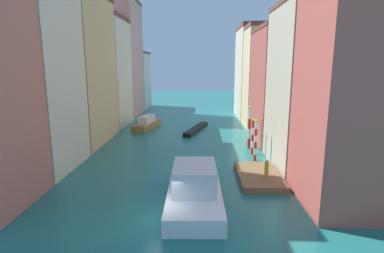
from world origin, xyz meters
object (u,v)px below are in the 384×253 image
object	(u,v)px
waterfront_dock	(259,176)
gondola_black	(196,129)
mooring_pole_1	(253,136)
motorboat_0	(147,123)
vaporetto_white	(194,189)
mooring_pole_2	(249,127)
person_on_dock	(267,169)
mooring_pole_0	(256,140)

from	to	relation	value
waterfront_dock	gondola_black	bearing A→B (deg)	105.74
mooring_pole_1	motorboat_0	distance (m)	20.34
gondola_black	vaporetto_white	bearing A→B (deg)	-89.66
mooring_pole_2	motorboat_0	world-z (taller)	mooring_pole_2
person_on_dock	mooring_pole_0	distance (m)	6.20
person_on_dock	gondola_black	distance (m)	21.99
waterfront_dock	motorboat_0	xyz separation A→B (m)	(-13.61, 22.15, 0.46)
mooring_pole_2	vaporetto_white	distance (m)	16.70
person_on_dock	motorboat_0	distance (m)	26.93
mooring_pole_1	gondola_black	size ratio (longest dim) A/B	0.43
mooring_pole_1	vaporetto_white	bearing A→B (deg)	-116.19
person_on_dock	mooring_pole_1	world-z (taller)	mooring_pole_1
mooring_pole_2	mooring_pole_0	bearing A→B (deg)	-91.67
waterfront_dock	person_on_dock	world-z (taller)	person_on_dock
person_on_dock	gondola_black	bearing A→B (deg)	106.39
mooring_pole_1	person_on_dock	bearing A→B (deg)	-91.60
mooring_pole_0	vaporetto_white	distance (m)	12.07
person_on_dock	waterfront_dock	bearing A→B (deg)	121.39
mooring_pole_0	mooring_pole_1	world-z (taller)	mooring_pole_0
person_on_dock	gondola_black	xyz separation A→B (m)	(-6.20, 21.07, -0.99)
waterfront_dock	mooring_pole_0	xyz separation A→B (m)	(0.59, 5.33, 1.97)
mooring_pole_0	gondola_black	xyz separation A→B (m)	(-6.31, 14.96, -1.98)
person_on_dock	gondola_black	size ratio (longest dim) A/B	0.16
mooring_pole_1	vaporetto_white	distance (m)	14.28
motorboat_0	mooring_pole_2	bearing A→B (deg)	-39.31
waterfront_dock	mooring_pole_1	xyz separation A→B (m)	(0.72, 7.79, 1.80)
mooring_pole_0	mooring_pole_2	world-z (taller)	mooring_pole_2
waterfront_dock	vaporetto_white	bearing A→B (deg)	-138.10
person_on_dock	motorboat_0	world-z (taller)	person_on_dock
person_on_dock	mooring_pole_0	world-z (taller)	mooring_pole_0
vaporetto_white	gondola_black	xyz separation A→B (m)	(-0.15, 25.27, -0.82)
vaporetto_white	gondola_black	distance (m)	25.29
gondola_black	mooring_pole_0	bearing A→B (deg)	-67.13
person_on_dock	mooring_pole_0	xyz separation A→B (m)	(0.11, 6.12, 0.99)
mooring_pole_1	motorboat_0	size ratio (longest dim) A/B	0.53
waterfront_dock	mooring_pole_1	size ratio (longest dim) A/B	1.64
waterfront_dock	gondola_black	size ratio (longest dim) A/B	0.70
vaporetto_white	gondola_black	bearing A→B (deg)	90.34
person_on_dock	mooring_pole_1	size ratio (longest dim) A/B	0.37
mooring_pole_0	gondola_black	size ratio (longest dim) A/B	0.46
waterfront_dock	mooring_pole_0	bearing A→B (deg)	83.63
waterfront_dock	vaporetto_white	distance (m)	7.52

